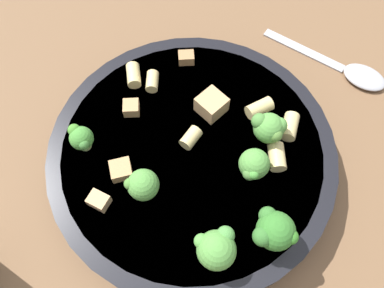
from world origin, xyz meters
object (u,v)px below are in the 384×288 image
object	(u,v)px
broccoli_floret_2	(254,165)
chicken_chunk_4	(211,105)
rigatoni_2	(277,157)
rigatoni_0	(134,75)
chicken_chunk_3	(131,108)
rigatoni_1	(259,108)
rigatoni_5	(290,126)
chicken_chunk_0	(186,58)
rigatoni_3	(189,138)
broccoli_floret_0	(274,231)
rigatoni_4	(152,81)
broccoli_floret_5	(143,185)
chicken_chunk_2	(121,170)
chicken_chunk_1	(99,201)
pasta_bowl	(192,155)
broccoli_floret_1	(269,126)
spoon	(348,70)
broccoli_floret_4	(216,249)
broccoli_floret_3	(81,138)

from	to	relation	value
broccoli_floret_2	chicken_chunk_4	bearing A→B (deg)	108.83
rigatoni_2	rigatoni_0	bearing A→B (deg)	137.99
chicken_chunk_3	chicken_chunk_4	bearing A→B (deg)	-7.32
rigatoni_1	rigatoni_5	xyz separation A→B (m)	(0.03, -0.03, 0.00)
chicken_chunk_0	rigatoni_3	bearing A→B (deg)	-96.10
broccoli_floret_0	rigatoni_4	xyz separation A→B (m)	(-0.09, 0.18, -0.02)
rigatoni_0	rigatoni_4	distance (m)	0.02
broccoli_floret_2	rigatoni_1	world-z (taller)	broccoli_floret_2
broccoli_floret_0	chicken_chunk_4	size ratio (longest dim) A/B	1.63
broccoli_floret_5	rigatoni_2	xyz separation A→B (m)	(0.13, 0.02, -0.01)
rigatoni_2	chicken_chunk_2	distance (m)	0.15
rigatoni_1	chicken_chunk_4	xyz separation A→B (m)	(-0.05, 0.01, 0.00)
broccoli_floret_2	chicken_chunk_1	world-z (taller)	broccoli_floret_2
chicken_chunk_0	broccoli_floret_5	bearing A→B (deg)	-111.50
chicken_chunk_3	chicken_chunk_4	distance (m)	0.09
broccoli_floret_0	rigatoni_1	xyz separation A→B (m)	(0.02, 0.13, -0.02)
rigatoni_1	rigatoni_2	xyz separation A→B (m)	(0.00, -0.06, 0.00)
pasta_bowl	broccoli_floret_1	size ratio (longest dim) A/B	7.68
chicken_chunk_2	rigatoni_3	bearing A→B (deg)	19.38
broccoli_floret_5	rigatoni_2	size ratio (longest dim) A/B	1.36
rigatoni_0	chicken_chunk_0	size ratio (longest dim) A/B	1.52
rigatoni_1	broccoli_floret_5	bearing A→B (deg)	-149.92
pasta_bowl	rigatoni_3	xyz separation A→B (m)	(-0.00, 0.01, 0.02)
broccoli_floret_2	chicken_chunk_4	distance (m)	0.08
rigatoni_1	rigatoni_5	distance (m)	0.04
broccoli_floret_0	rigatoni_0	distance (m)	0.22
rigatoni_0	chicken_chunk_3	distance (m)	0.04
rigatoni_4	chicken_chunk_0	size ratio (longest dim) A/B	1.28
pasta_bowl	rigatoni_3	world-z (taller)	rigatoni_3
broccoli_floret_0	rigatoni_2	distance (m)	0.08
chicken_chunk_3	spoon	bearing A→B (deg)	9.28
rigatoni_2	broccoli_floret_5	bearing A→B (deg)	-173.12
broccoli_floret_2	broccoli_floret_4	distance (m)	0.09
rigatoni_2	spoon	bearing A→B (deg)	43.18
rigatoni_5	chicken_chunk_0	xyz separation A→B (m)	(-0.09, 0.11, -0.00)
rigatoni_0	chicken_chunk_2	xyz separation A→B (m)	(-0.02, -0.11, -0.00)
broccoli_floret_5	chicken_chunk_4	world-z (taller)	broccoli_floret_5
pasta_bowl	rigatoni_2	world-z (taller)	rigatoni_2
rigatoni_1	rigatoni_4	distance (m)	0.12
broccoli_floret_0	rigatoni_5	world-z (taller)	broccoli_floret_0
rigatoni_1	chicken_chunk_1	bearing A→B (deg)	-155.60
broccoli_floret_0	rigatoni_1	distance (m)	0.14
rigatoni_1	chicken_chunk_0	distance (m)	0.10
pasta_bowl	rigatoni_3	distance (m)	0.02
chicken_chunk_4	spoon	distance (m)	0.20
broccoli_floret_3	chicken_chunk_2	world-z (taller)	broccoli_floret_3
chicken_chunk_0	chicken_chunk_3	size ratio (longest dim) A/B	1.06
chicken_chunk_2	chicken_chunk_0	bearing A→B (deg)	57.60
spoon	chicken_chunk_4	bearing A→B (deg)	-163.48
broccoli_floret_2	rigatoni_5	world-z (taller)	broccoli_floret_2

